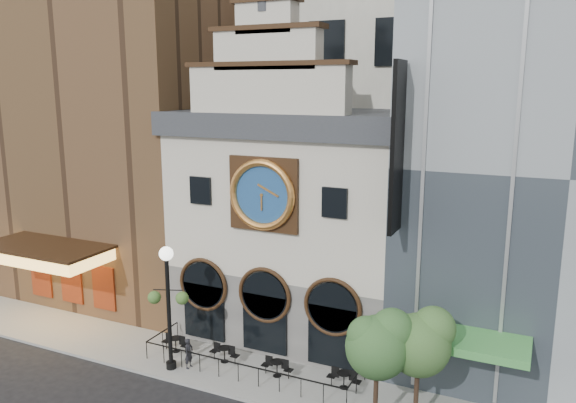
% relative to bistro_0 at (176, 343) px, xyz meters
% --- Properties ---
extents(ground, '(120.00, 120.00, 0.00)m').
position_rel_bistro_0_xyz_m(ground, '(4.43, -2.44, -0.61)').
color(ground, black).
rests_on(ground, ground).
extents(sidewalk, '(44.00, 5.00, 0.15)m').
position_rel_bistro_0_xyz_m(sidewalk, '(4.43, 0.06, -0.54)').
color(sidewalk, gray).
rests_on(sidewalk, ground).
extents(clock_building, '(12.60, 8.78, 18.65)m').
position_rel_bistro_0_xyz_m(clock_building, '(4.43, 5.39, 6.07)').
color(clock_building, '#605E5B').
rests_on(clock_building, ground).
extents(theater_building, '(14.00, 15.60, 25.00)m').
position_rel_bistro_0_xyz_m(theater_building, '(-8.57, 7.52, 11.99)').
color(theater_building, brown).
rests_on(theater_building, ground).
extents(retail_building, '(14.00, 14.40, 20.00)m').
position_rel_bistro_0_xyz_m(retail_building, '(17.42, 7.55, 9.53)').
color(retail_building, gray).
rests_on(retail_building, ground).
extents(cafe_railing, '(10.60, 2.60, 0.90)m').
position_rel_bistro_0_xyz_m(cafe_railing, '(4.43, 0.06, -0.01)').
color(cafe_railing, black).
rests_on(cafe_railing, sidewalk).
extents(bistro_0, '(1.58, 0.68, 0.90)m').
position_rel_bistro_0_xyz_m(bistro_0, '(0.00, 0.00, 0.00)').
color(bistro_0, black).
rests_on(bistro_0, sidewalk).
extents(bistro_1, '(1.58, 0.68, 0.90)m').
position_rel_bistro_0_xyz_m(bistro_1, '(2.86, 0.12, 0.00)').
color(bistro_1, black).
rests_on(bistro_1, sidewalk).
extents(bistro_2, '(1.58, 0.68, 0.90)m').
position_rel_bistro_0_xyz_m(bistro_2, '(5.85, -0.04, 0.00)').
color(bistro_2, black).
rests_on(bistro_2, sidewalk).
extents(bistro_3, '(1.58, 0.68, 0.90)m').
position_rel_bistro_0_xyz_m(bistro_3, '(9.06, 0.29, 0.00)').
color(bistro_3, black).
rests_on(bistro_3, sidewalk).
extents(pedestrian, '(0.36, 0.55, 1.51)m').
position_rel_bistro_0_xyz_m(pedestrian, '(1.60, -1.10, 0.29)').
color(pedestrian, black).
rests_on(pedestrian, sidewalk).
extents(lamppost, '(1.88, 1.11, 6.15)m').
position_rel_bistro_0_xyz_m(lamppost, '(0.84, -1.53, 3.34)').
color(lamppost, black).
rests_on(lamppost, sidewalk).
extents(tree_left, '(2.62, 2.52, 5.04)m').
position_rel_bistro_0_xyz_m(tree_left, '(11.24, -2.01, 3.23)').
color(tree_left, '#382619').
rests_on(tree_left, sidewalk).
extents(tree_right, '(2.62, 2.52, 5.04)m').
position_rel_bistro_0_xyz_m(tree_right, '(12.66, -1.13, 3.23)').
color(tree_right, '#382619').
rests_on(tree_right, sidewalk).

